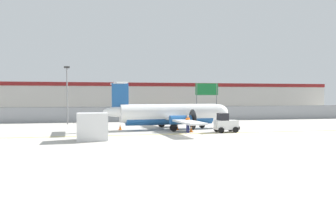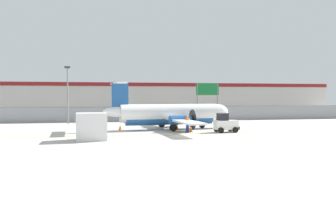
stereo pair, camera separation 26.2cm
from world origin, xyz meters
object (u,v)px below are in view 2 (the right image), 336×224
(parked_car_5, at_px, (178,109))
(cargo_container, at_px, (92,126))
(traffic_cone_near_right, at_px, (177,127))
(apron_light_pole, at_px, (68,90))
(parked_car_1, at_px, (90,112))
(parked_car_3, at_px, (133,112))
(traffic_cone_far_left, at_px, (215,125))
(parked_car_0, at_px, (66,112))
(parked_car_4, at_px, (163,110))
(baggage_tug, at_px, (225,124))
(traffic_cone_far_right, at_px, (191,129))
(highway_sign, at_px, (207,92))
(ground_crew_worker, at_px, (187,123))
(parked_car_7, at_px, (235,111))
(parked_car_2, at_px, (115,111))
(commuter_airplane, at_px, (172,114))
(parked_car_6, at_px, (208,110))
(traffic_cone_near_left, at_px, (120,127))

(parked_car_5, bearing_deg, cargo_container, 72.74)
(traffic_cone_near_right, distance_m, apron_light_pole, 15.75)
(parked_car_1, distance_m, parked_car_3, 7.21)
(traffic_cone_far_left, bearing_deg, cargo_container, -148.49)
(parked_car_0, bearing_deg, traffic_cone_near_right, 118.82)
(parked_car_4, bearing_deg, baggage_tug, -81.50)
(traffic_cone_far_right, relative_size, parked_car_5, 0.15)
(traffic_cone_far_left, bearing_deg, highway_sign, 76.06)
(ground_crew_worker, xyz_separation_m, parked_car_4, (3.30, 32.90, -0.06))
(parked_car_1, bearing_deg, parked_car_7, -173.32)
(parked_car_2, distance_m, parked_car_4, 11.05)
(parked_car_3, bearing_deg, parked_car_1, 6.77)
(traffic_cone_far_left, relative_size, parked_car_7, 0.15)
(commuter_airplane, distance_m, parked_car_1, 22.05)
(traffic_cone_near_right, distance_m, parked_car_3, 22.81)
(baggage_tug, relative_size, parked_car_1, 0.54)
(commuter_airplane, xyz_separation_m, parked_car_5, (7.05, 28.81, -0.71))
(parked_car_0, xyz_separation_m, parked_car_4, (17.36, 8.04, 0.00))
(parked_car_6, bearing_deg, highway_sign, -108.53)
(traffic_cone_near_right, bearing_deg, parked_car_3, 96.97)
(ground_crew_worker, relative_size, parked_car_5, 0.39)
(ground_crew_worker, bearing_deg, cargo_container, 78.30)
(cargo_container, bearing_deg, commuter_airplane, 39.23)
(commuter_airplane, height_order, traffic_cone_far_right, commuter_airplane)
(traffic_cone_near_left, distance_m, parked_car_5, 31.18)
(cargo_container, xyz_separation_m, parked_car_0, (-5.21, 28.33, -0.21))
(parked_car_3, bearing_deg, cargo_container, 72.00)
(baggage_tug, distance_m, parked_car_6, 28.22)
(baggage_tug, distance_m, parked_car_4, 33.05)
(ground_crew_worker, height_order, parked_car_5, same)
(ground_crew_worker, xyz_separation_m, highway_sign, (7.63, 17.72, 3.19))
(traffic_cone_far_right, relative_size, parked_car_4, 0.15)
(baggage_tug, relative_size, traffic_cone_near_left, 3.70)
(baggage_tug, relative_size, apron_light_pole, 0.33)
(traffic_cone_near_left, relative_size, parked_car_7, 0.15)
(ground_crew_worker, distance_m, traffic_cone_near_right, 2.89)
(commuter_airplane, height_order, highway_sign, highway_sign)
(parked_car_0, xyz_separation_m, apron_light_pole, (1.66, -12.67, 3.41))
(ground_crew_worker, bearing_deg, parked_car_4, -38.88)
(parked_car_5, distance_m, apron_light_pole, 27.90)
(commuter_airplane, height_order, traffic_cone_near_left, commuter_airplane)
(parked_car_6, height_order, highway_sign, highway_sign)
(ground_crew_worker, height_order, parked_car_2, same)
(baggage_tug, distance_m, traffic_cone_far_right, 3.40)
(parked_car_5, bearing_deg, parked_car_4, 0.10)
(traffic_cone_far_right, xyz_separation_m, parked_car_5, (5.76, 31.92, 0.58))
(traffic_cone_near_left, height_order, traffic_cone_far_right, same)
(parked_car_5, bearing_deg, parked_car_2, 29.12)
(parked_car_7, bearing_deg, cargo_container, -134.70)
(baggage_tug, distance_m, parked_car_2, 29.07)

